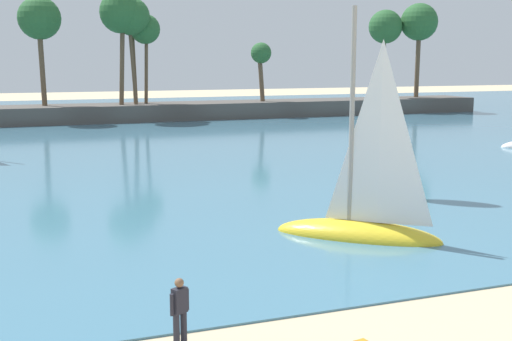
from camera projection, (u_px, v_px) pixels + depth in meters
sea at (93, 129)px, 60.78m from camera, size 220.00×95.34×0.06m
palm_headland at (112, 81)px, 68.28m from camera, size 93.52×6.55×13.36m
person_at_waterline at (180, 311)px, 14.63m from camera, size 0.49×0.34×1.67m
sailboat_far_left at (361, 216)px, 23.74m from camera, size 5.83×5.38×8.86m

